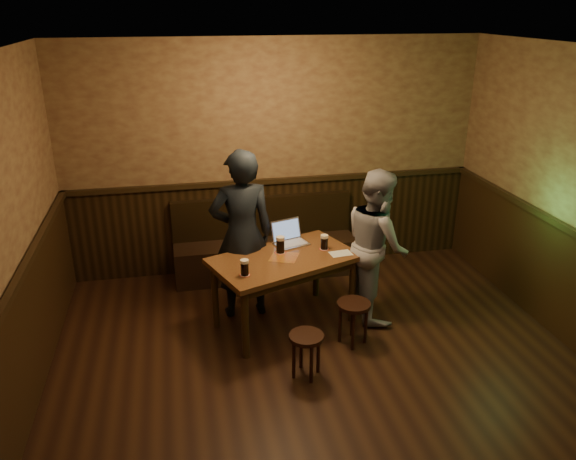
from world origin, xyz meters
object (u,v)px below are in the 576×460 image
(pint_right, at_px, (324,242))
(pint_mid, at_px, (280,245))
(person_grey, at_px, (377,244))
(bench, at_px, (265,250))
(stool_left, at_px, (306,343))
(stool_right, at_px, (354,311))
(laptop, at_px, (289,238))
(person_suit, at_px, (242,235))
(pint_left, at_px, (245,267))
(pub_table, at_px, (284,266))

(pint_right, bearing_deg, pint_mid, 179.39)
(person_grey, bearing_deg, bench, 41.43)
(stool_left, xyz_separation_m, stool_right, (0.57, 0.42, 0.02))
(laptop, xyz_separation_m, person_suit, (-0.50, -0.03, 0.08))
(person_suit, bearing_deg, pint_mid, 148.72)
(bench, distance_m, pint_left, 1.67)
(bench, bearing_deg, pint_right, -67.87)
(stool_left, distance_m, pint_left, 0.90)
(bench, height_order, laptop, laptop)
(stool_right, bearing_deg, person_grey, 52.49)
(pint_left, xyz_separation_m, person_suit, (0.06, 0.63, 0.07))
(stool_left, bearing_deg, person_suit, 107.97)
(person_suit, bearing_deg, pint_left, 82.04)
(stool_right, bearing_deg, pub_table, 140.15)
(pint_right, bearing_deg, pint_left, -154.16)
(pint_left, relative_size, pint_right, 1.00)
(pint_mid, bearing_deg, stool_left, -88.19)
(pint_left, relative_size, pint_mid, 0.90)
(pint_left, height_order, pint_mid, pint_mid)
(stool_right, xyz_separation_m, person_grey, (0.40, 0.52, 0.45))
(laptop, bearing_deg, stool_right, -78.31)
(pint_left, bearing_deg, laptop, 49.65)
(person_suit, distance_m, person_grey, 1.40)
(stool_left, bearing_deg, person_grey, 44.11)
(pub_table, bearing_deg, pint_mid, 77.70)
(stool_left, bearing_deg, bench, 90.43)
(stool_right, bearing_deg, laptop, 119.42)
(pub_table, relative_size, pint_left, 10.13)
(pint_mid, relative_size, laptop, 0.44)
(stool_left, height_order, person_suit, person_suit)
(stool_right, distance_m, pint_left, 1.15)
(pub_table, bearing_deg, stool_right, -60.49)
(pub_table, xyz_separation_m, person_grey, (0.99, 0.03, 0.14))
(laptop, distance_m, person_suit, 0.51)
(laptop, bearing_deg, person_suit, 165.37)
(pub_table, xyz_separation_m, person_suit, (-0.38, 0.31, 0.25))
(stool_left, distance_m, pint_right, 1.22)
(stool_left, distance_m, person_grey, 1.43)
(pub_table, relative_size, person_grey, 1.01)
(stool_right, distance_m, person_suit, 1.38)
(stool_left, bearing_deg, pub_table, 91.00)
(bench, distance_m, laptop, 1.01)
(bench, bearing_deg, stool_left, -89.57)
(person_grey, bearing_deg, pint_mid, 86.56)
(stool_left, xyz_separation_m, pint_left, (-0.46, 0.59, 0.51))
(pint_left, relative_size, person_suit, 0.09)
(bench, xyz_separation_m, person_suit, (-0.38, -0.89, 0.60))
(pint_right, distance_m, person_grey, 0.55)
(bench, bearing_deg, person_grey, -49.90)
(pint_mid, bearing_deg, stool_right, -44.95)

